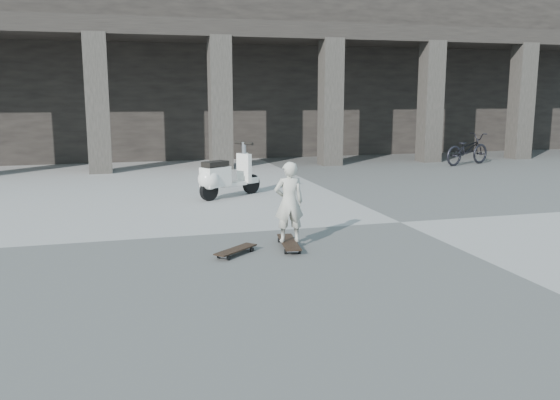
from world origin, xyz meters
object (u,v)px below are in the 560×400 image
object	(u,v)px
skateboard_spare	(236,250)
scooter	(221,177)
child	(289,202)
longboard	(289,243)
bicycle	(467,149)

from	to	relation	value
skateboard_spare	scooter	bearing A→B (deg)	42.06
child	scooter	distance (m)	4.46
longboard	skateboard_spare	distance (m)	0.88
skateboard_spare	scooter	xyz separation A→B (m)	(0.60, 4.64, 0.41)
skateboard_spare	bicycle	distance (m)	12.79
skateboard_spare	scooter	world-z (taller)	scooter
skateboard_spare	child	distance (m)	1.09
longboard	scooter	size ratio (longest dim) A/B	0.66
skateboard_spare	child	world-z (taller)	child
skateboard_spare	bicycle	xyz separation A→B (m)	(9.40, 8.66, 0.44)
skateboard_spare	child	xyz separation A→B (m)	(0.86, 0.19, 0.64)
scooter	child	bearing A→B (deg)	-118.41
longboard	scooter	bearing A→B (deg)	11.09
bicycle	longboard	bearing A→B (deg)	116.47
longboard	bicycle	bearing A→B (deg)	-37.47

